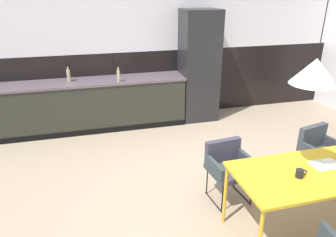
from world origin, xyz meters
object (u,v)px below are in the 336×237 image
(refrigerator_column, at_px, (199,66))
(armchair_far_side, at_px, (228,163))
(open_book, at_px, (325,165))
(bottle_vinegar_dark, at_px, (119,76))
(mug_glass_clear, at_px, (300,173))
(bottle_wine_green, at_px, (69,75))
(dining_table, at_px, (327,173))
(pendant_lamp_over_table_near, at_px, (315,71))
(armchair_facing_counter, at_px, (319,147))

(refrigerator_column, height_order, armchair_far_side, refrigerator_column)
(open_book, bearing_deg, bottle_vinegar_dark, 119.16)
(refrigerator_column, distance_m, mug_glass_clear, 3.41)
(mug_glass_clear, bearing_deg, bottle_vinegar_dark, 112.61)
(bottle_wine_green, bearing_deg, mug_glass_clear, -57.67)
(dining_table, distance_m, armchair_far_side, 1.08)
(pendant_lamp_over_table_near, bearing_deg, armchair_far_side, 111.03)
(armchair_facing_counter, distance_m, bottle_wine_green, 4.10)
(pendant_lamp_over_table_near, bearing_deg, armchair_facing_counter, 40.32)
(open_book, xyz_separation_m, pendant_lamp_over_table_near, (-0.41, -0.09, 1.01))
(armchair_far_side, height_order, armchair_facing_counter, armchair_facing_counter)
(armchair_far_side, bearing_deg, armchair_facing_counter, 175.82)
(refrigerator_column, bearing_deg, bottle_wine_green, 179.08)
(refrigerator_column, bearing_deg, dining_table, -87.30)
(mug_glass_clear, relative_size, bottle_vinegar_dark, 0.46)
(refrigerator_column, distance_m, armchair_far_side, 2.67)
(armchair_facing_counter, height_order, mug_glass_clear, mug_glass_clear)
(armchair_far_side, height_order, open_book, open_book)
(armchair_facing_counter, relative_size, open_book, 2.60)
(dining_table, bearing_deg, open_book, 68.67)
(dining_table, height_order, open_book, open_book)
(dining_table, relative_size, armchair_facing_counter, 2.54)
(bottle_wine_green, bearing_deg, open_book, -52.31)
(refrigerator_column, height_order, bottle_vinegar_dark, refrigerator_column)
(open_book, xyz_separation_m, bottle_wine_green, (-2.56, 3.32, 0.25))
(mug_glass_clear, bearing_deg, refrigerator_column, 86.51)
(bottle_vinegar_dark, bearing_deg, dining_table, -61.66)
(dining_table, height_order, mug_glass_clear, mug_glass_clear)
(armchair_facing_counter, relative_size, bottle_wine_green, 2.90)
(dining_table, bearing_deg, pendant_lamp_over_table_near, -176.40)
(mug_glass_clear, height_order, bottle_vinegar_dark, bottle_vinegar_dark)
(armchair_facing_counter, height_order, pendant_lamp_over_table_near, pendant_lamp_over_table_near)
(mug_glass_clear, distance_m, pendant_lamp_over_table_near, 0.98)
(open_book, relative_size, bottle_wine_green, 1.11)
(armchair_facing_counter, xyz_separation_m, bottle_vinegar_dark, (-2.33, 2.32, 0.53))
(refrigerator_column, xyz_separation_m, armchair_facing_counter, (0.78, -2.51, -0.55))
(open_book, xyz_separation_m, bottle_vinegar_dark, (-1.73, 3.09, 0.25))
(armchair_far_side, relative_size, armchair_facing_counter, 0.97)
(bottle_wine_green, bearing_deg, armchair_facing_counter, -38.83)
(dining_table, relative_size, mug_glass_clear, 16.34)
(armchair_far_side, height_order, pendant_lamp_over_table_near, pendant_lamp_over_table_near)
(refrigerator_column, relative_size, dining_table, 1.09)
(dining_table, bearing_deg, bottle_vinegar_dark, 118.34)
(armchair_facing_counter, distance_m, mug_glass_clear, 1.37)
(armchair_far_side, distance_m, bottle_vinegar_dark, 2.63)
(armchair_facing_counter, bearing_deg, bottle_wine_green, -52.08)
(armchair_far_side, relative_size, bottle_vinegar_dark, 2.87)
(bottle_vinegar_dark, bearing_deg, mug_glass_clear, -67.39)
(dining_table, height_order, armchair_far_side, dining_table)
(refrigerator_column, bearing_deg, mug_glass_clear, -93.49)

